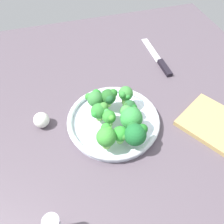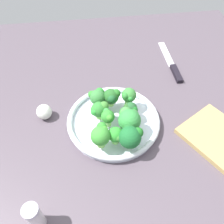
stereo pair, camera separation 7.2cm
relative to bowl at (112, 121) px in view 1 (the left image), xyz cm
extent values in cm
cube|color=#514650|center=(2.44, -0.45, -2.79)|extent=(130.00, 130.00, 2.50)
cylinder|color=silver|center=(0.00, 0.00, -0.86)|extent=(27.73, 27.73, 1.36)
torus|color=silver|center=(0.00, 0.00, 0.65)|extent=(28.89, 28.89, 1.66)
cylinder|color=#96BD63|center=(-4.71, -4.39, 2.44)|extent=(2.45, 2.45, 1.92)
sphere|color=#32883C|center=(-4.71, -4.39, 5.54)|extent=(6.57, 6.57, 6.57)
sphere|color=#40883E|center=(-2.17, -3.71, 5.86)|extent=(3.86, 3.86, 3.86)
sphere|color=#3F8640|center=(-3.34, -5.66, 6.15)|extent=(3.29, 3.29, 3.29)
cylinder|color=#93D668|center=(5.13, -6.01, 2.84)|extent=(2.39, 2.39, 2.72)
sphere|color=#398438|center=(5.13, -6.01, 5.70)|extent=(4.63, 4.63, 4.63)
sphere|color=#2E7E31|center=(4.06, -4.63, 6.61)|extent=(2.13, 2.13, 2.13)
sphere|color=#2E8E36|center=(3.49, -6.07, 6.01)|extent=(1.89, 1.89, 1.89)
cylinder|color=#84CC5A|center=(0.99, 3.76, 2.50)|extent=(2.05, 2.05, 2.04)
sphere|color=#2E7A2F|center=(0.99, 3.76, 5.08)|extent=(4.80, 4.80, 4.80)
sphere|color=#308A31|center=(0.73, 5.24, 5.69)|extent=(2.08, 2.08, 2.08)
sphere|color=#2B8E32|center=(-0.06, 5.25, 5.38)|extent=(2.17, 2.17, 2.17)
sphere|color=#3C8031|center=(1.21, 2.20, 6.19)|extent=(2.80, 2.80, 2.80)
cylinder|color=#95D26C|center=(-2.15, 1.53, 2.67)|extent=(2.05, 2.05, 2.37)
sphere|color=#31832F|center=(-2.15, 1.53, 5.16)|extent=(4.03, 4.03, 4.03)
sphere|color=#348B3C|center=(-0.59, 1.78, 5.66)|extent=(2.21, 2.21, 2.21)
sphere|color=#3E9230|center=(-3.52, 1.16, 6.19)|extent=(1.94, 1.94, 1.94)
sphere|color=green|center=(-0.45, 1.58, 5.41)|extent=(1.82, 1.82, 1.82)
cylinder|color=#9ACD6F|center=(-10.51, -3.44, 2.54)|extent=(2.05, 2.05, 2.10)
sphere|color=#1A612B|center=(-10.51, -3.44, 5.61)|extent=(6.21, 6.21, 6.21)
sphere|color=#1E5F27|center=(-8.49, -3.49, 6.21)|extent=(3.50, 3.50, 3.50)
sphere|color=#1C6821|center=(-9.93, -5.70, 6.58)|extent=(2.93, 2.93, 2.93)
cylinder|color=#A0DA68|center=(5.71, -0.65, 2.55)|extent=(1.82, 1.82, 2.14)
sphere|color=#255F25|center=(5.71, -0.65, 5.22)|extent=(4.92, 4.92, 4.92)
sphere|color=#256924|center=(5.91, -2.14, 6.20)|extent=(2.71, 2.71, 2.71)
sphere|color=#1E582B|center=(4.22, -0.35, 5.77)|extent=(2.84, 2.84, 2.84)
cylinder|color=#82D061|center=(-8.62, 0.18, 2.50)|extent=(2.13, 2.13, 2.04)
sphere|color=#2B8E2C|center=(-8.62, 0.18, 4.95)|extent=(4.38, 4.38, 4.38)
sphere|color=#318735|center=(-8.42, 1.43, 5.24)|extent=(2.33, 2.33, 2.33)
sphere|color=#387F30|center=(-9.95, -0.33, 5.30)|extent=(2.17, 2.17, 2.17)
cylinder|color=#91BF57|center=(0.65, -5.81, 2.32)|extent=(2.22, 2.22, 1.68)
sphere|color=#23572B|center=(0.65, -5.81, 4.47)|extent=(4.01, 4.01, 4.01)
sphere|color=#19662C|center=(0.31, -4.56, 4.81)|extent=(2.40, 2.40, 2.40)
sphere|color=#2A5925|center=(0.67, -4.46, 5.41)|extent=(1.73, 1.73, 1.73)
sphere|color=#1B6922|center=(-0.43, -6.57, 4.84)|extent=(2.40, 2.40, 2.40)
cylinder|color=#83C957|center=(6.01, 3.68, 2.52)|extent=(1.93, 1.93, 2.08)
sphere|color=#367A39|center=(6.01, 3.68, 5.18)|extent=(4.98, 4.98, 4.98)
sphere|color=#2B872D|center=(7.32, 2.90, 6.02)|extent=(2.84, 2.84, 2.84)
sphere|color=#357D32|center=(6.69, 2.16, 5.43)|extent=(2.26, 2.26, 2.26)
sphere|color=#30872E|center=(7.15, 5.44, 5.56)|extent=(2.36, 2.36, 2.36)
cylinder|color=#7FBE54|center=(-9.15, 4.34, 2.78)|extent=(2.37, 2.37, 2.59)
sphere|color=#3A9034|center=(-9.15, 4.34, 5.84)|extent=(5.44, 5.44, 5.44)
sphere|color=green|center=(-8.03, 3.33, 6.86)|extent=(2.43, 2.43, 2.43)
sphere|color=green|center=(-6.99, 3.76, 6.77)|extent=(2.93, 2.93, 2.93)
cube|color=silver|center=(33.70, -27.49, -1.34)|extent=(17.01, 2.65, 0.40)
cube|color=black|center=(20.40, -27.45, -0.79)|extent=(9.61, 2.23, 1.50)
cube|color=tan|center=(-11.71, -32.02, -0.74)|extent=(29.51, 26.91, 1.60)
sphere|color=white|center=(6.00, 21.03, 0.91)|extent=(4.91, 4.91, 4.91)
cylinder|color=#B7B1C3|center=(-27.09, 21.08, 6.97)|extent=(3.70, 3.70, 1.23)
camera|label=1|loc=(-45.13, 13.32, 59.13)|focal=38.72mm
camera|label=2|loc=(-46.64, 6.28, 59.13)|focal=38.72mm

